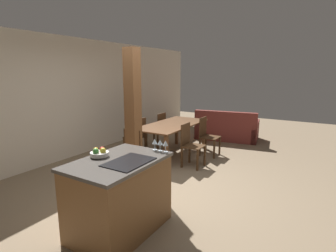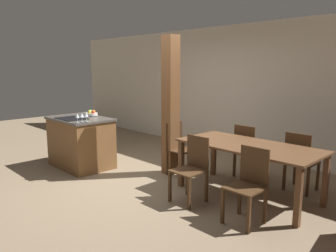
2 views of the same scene
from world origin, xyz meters
The scene contains 15 objects.
ground_plane centered at (0.00, 0.00, 0.00)m, with size 16.00×16.00×0.00m, color #847056.
wall_back centered at (0.00, 2.70, 1.35)m, with size 11.20×0.08×2.70m.
kitchen_island centered at (-1.26, -0.24, 0.46)m, with size 1.20×0.82×0.93m.
fruit_bowl centered at (-1.30, 0.03, 0.97)m, with size 0.22×0.22×0.11m.
wine_glass_near centered at (-0.74, -0.57, 1.04)m, with size 0.07×0.07×0.15m.
wine_glass_middle centered at (-0.74, -0.49, 1.04)m, with size 0.07×0.07×0.15m.
wine_glass_far centered at (-0.74, -0.41, 1.04)m, with size 0.07×0.07×0.15m.
dining_table centered at (1.68, 0.74, 0.66)m, with size 1.98×0.93×0.76m.
dining_chair_near_left centered at (1.23, 0.04, 0.47)m, with size 0.40×0.40×0.90m.
dining_chair_near_right centered at (2.12, 0.04, 0.47)m, with size 0.40×0.40×0.90m.
dining_chair_far_left centered at (1.23, 1.43, 0.47)m, with size 0.40×0.40×0.90m.
dining_chair_far_right centered at (2.12, 1.43, 0.47)m, with size 0.40×0.40×0.90m.
dining_chair_head_end centered at (0.32, 0.74, 0.47)m, with size 0.40×0.40×0.90m.
couch centered at (3.84, 0.14, 0.28)m, with size 1.19×1.85×0.86m.
timber_post centered at (0.17, 0.67, 1.18)m, with size 0.22×0.22×2.35m.
Camera 1 is at (-3.47, -2.27, 1.93)m, focal length 28.00 mm.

